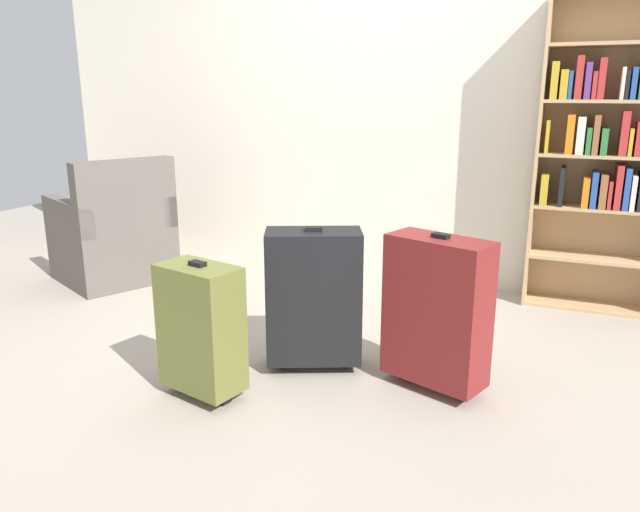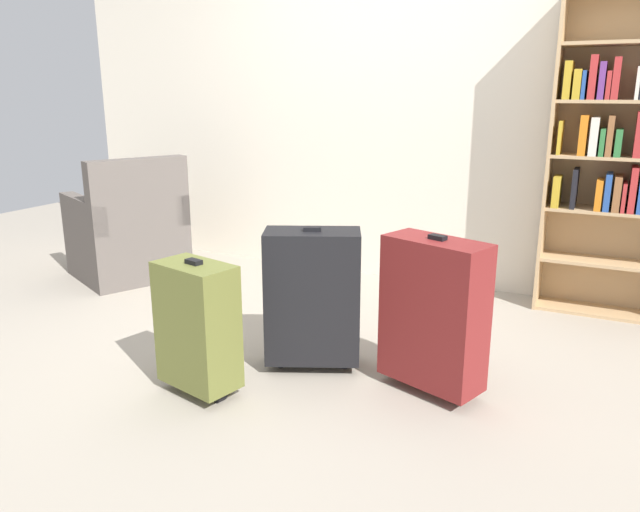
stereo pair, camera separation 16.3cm
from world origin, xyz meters
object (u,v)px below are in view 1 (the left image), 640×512
at_px(suitcase_black, 314,296).
at_px(suitcase_olive, 201,328).
at_px(mug, 193,278).
at_px(suitcase_dark_red, 437,310).
at_px(bookshelf, 616,149).
at_px(armchair, 115,238).

distance_m(suitcase_black, suitcase_olive, 0.58).
height_order(mug, suitcase_olive, suitcase_olive).
height_order(suitcase_black, suitcase_olive, suitcase_black).
distance_m(mug, suitcase_dark_red, 2.15).
relative_size(mug, suitcase_dark_red, 0.16).
bearing_deg(suitcase_olive, suitcase_dark_red, 26.91).
relative_size(mug, suitcase_olive, 0.19).
distance_m(bookshelf, suitcase_olive, 2.67).
xyz_separation_m(suitcase_black, suitcase_olive, (-0.34, -0.47, -0.04)).
bearing_deg(mug, suitcase_dark_red, -24.81).
bearing_deg(bookshelf, mug, -167.35).
bearing_deg(armchair, suitcase_black, -22.46).
bearing_deg(suitcase_dark_red, suitcase_olive, -153.09).
height_order(armchair, mug, armchair).
distance_m(suitcase_olive, suitcase_dark_red, 1.06).
bearing_deg(bookshelf, armchair, -167.62).
bearing_deg(mug, armchair, -168.84).
bearing_deg(suitcase_dark_red, bookshelf, 63.92).
relative_size(suitcase_olive, suitcase_dark_red, 0.86).
xyz_separation_m(bookshelf, mug, (-2.66, -0.60, -0.96)).
bearing_deg(armchair, suitcase_olive, -38.67).
xyz_separation_m(suitcase_black, suitcase_dark_red, (0.60, 0.01, 0.01)).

